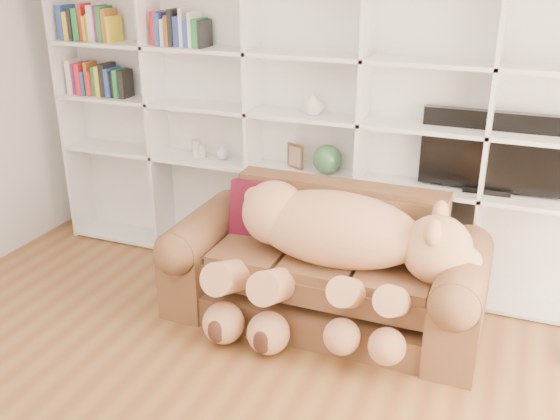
% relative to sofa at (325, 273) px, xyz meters
% --- Properties ---
extents(wall_back, '(5.00, 0.02, 2.70)m').
position_rel_sofa_xyz_m(wall_back, '(-0.38, 0.82, 1.00)').
color(wall_back, white).
rests_on(wall_back, floor).
extents(bookshelf, '(4.43, 0.35, 2.40)m').
position_rel_sofa_xyz_m(bookshelf, '(-0.62, 0.68, 0.96)').
color(bookshelf, white).
rests_on(bookshelf, floor).
extents(sofa, '(2.18, 0.94, 0.91)m').
position_rel_sofa_xyz_m(sofa, '(0.00, 0.00, 0.00)').
color(sofa, brown).
rests_on(sofa, floor).
extents(teddy_bear, '(1.71, 0.91, 0.99)m').
position_rel_sofa_xyz_m(teddy_bear, '(0.10, -0.18, 0.30)').
color(teddy_bear, tan).
rests_on(teddy_bear, sofa).
extents(throw_pillow, '(0.45, 0.28, 0.45)m').
position_rel_sofa_xyz_m(throw_pillow, '(-0.56, 0.15, 0.34)').
color(throw_pillow, '#570E23').
rests_on(throw_pillow, sofa).
extents(tv, '(0.98, 0.18, 0.58)m').
position_rel_sofa_xyz_m(tv, '(0.98, 0.67, 0.80)').
color(tv, black).
rests_on(tv, bookshelf).
extents(picture_frame, '(0.15, 0.08, 0.19)m').
position_rel_sofa_xyz_m(picture_frame, '(-0.46, 0.62, 0.63)').
color(picture_frame, '#54341C').
rests_on(picture_frame, bookshelf).
extents(green_vase, '(0.22, 0.22, 0.22)m').
position_rel_sofa_xyz_m(green_vase, '(-0.20, 0.62, 0.63)').
color(green_vase, '#2F5B37').
rests_on(green_vase, bookshelf).
extents(figurine_tall, '(0.07, 0.07, 0.14)m').
position_rel_sofa_xyz_m(figurine_tall, '(-1.34, 0.62, 0.59)').
color(figurine_tall, beige).
rests_on(figurine_tall, bookshelf).
extents(figurine_short, '(0.08, 0.08, 0.11)m').
position_rel_sofa_xyz_m(figurine_short, '(-1.29, 0.62, 0.58)').
color(figurine_short, beige).
rests_on(figurine_short, bookshelf).
extents(snow_globe, '(0.11, 0.11, 0.11)m').
position_rel_sofa_xyz_m(snow_globe, '(-1.10, 0.62, 0.58)').
color(snow_globe, silver).
rests_on(snow_globe, bookshelf).
extents(shelf_vase, '(0.20, 0.20, 0.17)m').
position_rel_sofa_xyz_m(shelf_vase, '(-0.33, 0.62, 1.05)').
color(shelf_vase, silver).
rests_on(shelf_vase, bookshelf).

